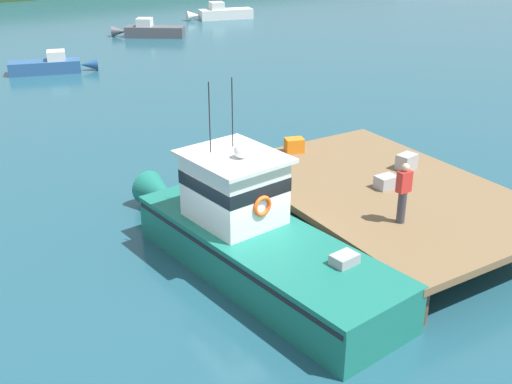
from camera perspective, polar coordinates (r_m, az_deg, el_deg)
name	(u,v)px	position (r m, az deg, el deg)	size (l,w,h in m)	color
ground_plane	(244,268)	(16.55, -1.11, -6.94)	(200.00, 200.00, 0.00)	#1E4C5B
dock	(385,192)	(18.67, 11.64, 0.02)	(6.00, 9.00, 1.20)	#4C3D2D
main_fishing_boat	(250,235)	(16.04, -0.56, -3.89)	(3.53, 9.95, 4.80)	#196B5B
crate_stack_mid_dock	(386,182)	(18.55, 11.72, 0.91)	(0.60, 0.44, 0.37)	#9E9EA3
crate_single_far	(294,145)	(20.93, 3.49, 4.25)	(0.60, 0.44, 0.48)	orange
crate_single_by_cleat	(407,162)	(20.05, 13.50, 2.69)	(0.60, 0.44, 0.48)	#9E9EA3
bait_bucket	(254,158)	(19.96, -0.22, 3.07)	(0.32, 0.32, 0.34)	#E04C19
deckhand_by_the_boat	(403,192)	(16.30, 13.21, 0.02)	(0.36, 0.22, 1.63)	#383842
moored_boat_far_right	(221,13)	(56.43, -3.17, 15.90)	(5.83, 2.46, 1.46)	silver
moored_boat_far_left	(51,65)	(38.74, -18.09, 10.88)	(5.01, 2.32, 1.25)	#285184
moored_boat_off_the_point	(150,31)	(48.64, -9.61, 14.25)	(5.00, 3.97, 1.37)	#4C4C51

